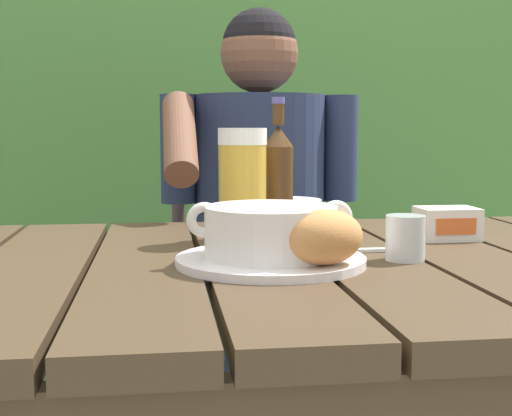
# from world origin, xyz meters

# --- Properties ---
(dining_table) EXTENTS (1.45, 0.85, 0.74)m
(dining_table) POSITION_xyz_m (0.00, 0.00, 0.66)
(dining_table) COLOR #453422
(dining_table) RESTS_ON ground_plane
(hedge_backdrop) EXTENTS (3.48, 0.84, 2.33)m
(hedge_backdrop) POSITION_xyz_m (0.01, 1.81, 0.98)
(hedge_backdrop) COLOR #497A39
(hedge_backdrop) RESTS_ON ground_plane
(chair_near_diner) EXTENTS (0.42, 0.45, 1.01)m
(chair_near_diner) POSITION_xyz_m (0.10, 0.87, 0.49)
(chair_near_diner) COLOR #3E2E2E
(chair_near_diner) RESTS_ON ground_plane
(person_eating) EXTENTS (0.48, 0.47, 1.23)m
(person_eating) POSITION_xyz_m (0.10, 0.67, 0.72)
(person_eating) COLOR #242F4D
(person_eating) RESTS_ON ground_plane
(serving_plate) EXTENTS (0.27, 0.27, 0.01)m
(serving_plate) POSITION_xyz_m (0.02, -0.05, 0.75)
(serving_plate) COLOR white
(serving_plate) RESTS_ON dining_table
(soup_bowl) EXTENTS (0.24, 0.19, 0.08)m
(soup_bowl) POSITION_xyz_m (0.02, -0.05, 0.79)
(soup_bowl) COLOR white
(soup_bowl) RESTS_ON serving_plate
(bread_roll) EXTENTS (0.14, 0.12, 0.07)m
(bread_roll) POSITION_xyz_m (0.08, -0.12, 0.79)
(bread_roll) COLOR #D08A4B
(bread_roll) RESTS_ON serving_plate
(beer_glass) EXTENTS (0.08, 0.08, 0.19)m
(beer_glass) POSITION_xyz_m (-0.00, 0.17, 0.84)
(beer_glass) COLOR gold
(beer_glass) RESTS_ON dining_table
(beer_bottle) EXTENTS (0.06, 0.06, 0.25)m
(beer_bottle) POSITION_xyz_m (0.07, 0.25, 0.85)
(beer_bottle) COLOR #472D16
(beer_bottle) RESTS_ON dining_table
(water_glass_small) EXTENTS (0.06, 0.06, 0.07)m
(water_glass_small) POSITION_xyz_m (0.22, -0.04, 0.78)
(water_glass_small) COLOR silver
(water_glass_small) RESTS_ON dining_table
(butter_tub) EXTENTS (0.10, 0.08, 0.06)m
(butter_tub) POSITION_xyz_m (0.36, 0.14, 0.77)
(butter_tub) COLOR white
(butter_tub) RESTS_ON dining_table
(table_knife) EXTENTS (0.15, 0.03, 0.01)m
(table_knife) POSITION_xyz_m (0.15, 0.03, 0.75)
(table_knife) COLOR silver
(table_knife) RESTS_ON dining_table
(diner_bowl) EXTENTS (0.14, 0.14, 0.05)m
(diner_bowl) POSITION_xyz_m (0.10, 0.33, 0.77)
(diner_bowl) COLOR white
(diner_bowl) RESTS_ON dining_table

